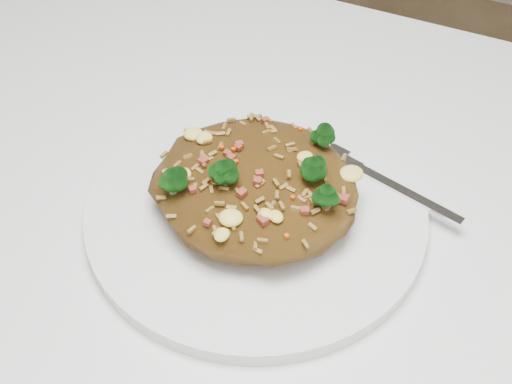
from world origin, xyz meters
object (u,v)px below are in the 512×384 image
dining_table (246,352)px  fried_rice (257,180)px  plate (256,210)px  fork (383,180)px

dining_table → fried_rice: size_ratio=7.31×
dining_table → fried_rice: 0.15m
dining_table → fried_rice: bearing=107.0°
plate → fried_rice: fried_rice is taller
dining_table → plate: (-0.02, 0.07, 0.10)m
dining_table → plate: plate is taller
fork → fried_rice: bearing=-127.3°
dining_table → fried_rice: fried_rice is taller
plate → fried_rice: size_ratio=1.68×
fried_rice → fork: (0.08, 0.07, -0.03)m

